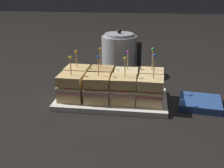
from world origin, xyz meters
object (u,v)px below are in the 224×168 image
(sandwich_back_far_left, at_px, (77,79))
(napkin_stack, at_px, (200,103))
(serving_platter, at_px, (112,99))
(sandwich_front_far_right, at_px, (150,91))
(sandwich_front_center_left, at_px, (97,89))
(sandwich_front_center_right, at_px, (123,90))
(sandwich_back_center_right, at_px, (126,81))
(kettle_steel, at_px, (119,54))
(sandwich_back_center_left, at_px, (102,80))
(sandwich_back_far_right, at_px, (151,82))
(sandwich_front_far_left, at_px, (71,87))

(sandwich_back_far_left, relative_size, napkin_stack, 1.01)
(serving_platter, distance_m, sandwich_front_far_right, 0.15)
(sandwich_front_far_right, bearing_deg, serving_platter, 161.46)
(serving_platter, xyz_separation_m, sandwich_back_far_left, (-0.14, 0.05, 0.05))
(sandwich_front_center_left, xyz_separation_m, sandwich_front_far_right, (0.18, 0.00, 0.00))
(serving_platter, height_order, sandwich_front_center_right, sandwich_front_center_right)
(serving_platter, distance_m, napkin_stack, 0.31)
(sandwich_back_center_right, relative_size, napkin_stack, 1.01)
(sandwich_back_center_right, distance_m, kettle_steel, 0.29)
(sandwich_back_far_left, bearing_deg, sandwich_front_center_left, -44.76)
(serving_platter, xyz_separation_m, sandwich_back_center_left, (-0.05, 0.05, 0.05))
(sandwich_back_center_left, xyz_separation_m, kettle_steel, (0.03, 0.28, 0.03))
(sandwich_back_far_right, bearing_deg, sandwich_back_center_right, 178.67)
(sandwich_back_far_left, relative_size, sandwich_back_center_right, 1.00)
(sandwich_front_center_right, bearing_deg, sandwich_back_center_right, 89.49)
(sandwich_back_center_left, bearing_deg, kettle_steel, 83.09)
(sandwich_back_center_right, distance_m, napkin_stack, 0.27)
(sandwich_front_center_left, relative_size, sandwich_front_far_right, 0.93)
(sandwich_front_far_left, relative_size, sandwich_back_center_right, 1.01)
(sandwich_front_far_right, bearing_deg, sandwich_front_far_left, 179.95)
(sandwich_back_center_left, xyz_separation_m, sandwich_back_far_right, (0.18, -0.00, 0.00))
(sandwich_front_far_left, xyz_separation_m, sandwich_back_center_right, (0.18, 0.09, -0.00))
(napkin_stack, bearing_deg, sandwich_back_center_right, 169.61)
(serving_platter, distance_m, sandwich_back_center_right, 0.08)
(sandwich_front_center_left, bearing_deg, sandwich_back_center_left, 90.84)
(sandwich_front_far_left, bearing_deg, sandwich_back_far_right, 18.03)
(serving_platter, xyz_separation_m, sandwich_back_far_right, (0.14, 0.04, 0.05))
(kettle_steel, bearing_deg, sandwich_back_far_right, -62.08)
(sandwich_front_far_left, bearing_deg, sandwich_back_center_right, 26.66)
(sandwich_front_far_left, height_order, sandwich_back_far_left, sandwich_front_far_left)
(serving_platter, relative_size, sandwich_back_far_left, 2.46)
(sandwich_front_center_right, height_order, sandwich_back_center_left, sandwich_back_center_left)
(sandwich_front_center_left, bearing_deg, serving_platter, 46.80)
(sandwich_front_far_left, height_order, sandwich_front_far_right, sandwich_front_far_right)
(sandwich_front_center_right, relative_size, sandwich_back_far_right, 0.93)
(sandwich_front_far_right, relative_size, sandwich_back_center_right, 1.10)
(napkin_stack, bearing_deg, sandwich_front_far_right, -165.99)
(sandwich_front_center_right, distance_m, sandwich_back_far_right, 0.13)
(sandwich_back_center_left, distance_m, napkin_stack, 0.36)
(sandwich_front_far_left, xyz_separation_m, sandwich_back_center_left, (0.09, 0.09, -0.00))
(serving_platter, distance_m, sandwich_front_center_left, 0.08)
(sandwich_front_far_left, bearing_deg, sandwich_front_center_left, -1.23)
(serving_platter, relative_size, sandwich_front_center_left, 2.39)
(sandwich_back_center_left, distance_m, kettle_steel, 0.28)
(sandwich_back_center_right, bearing_deg, sandwich_front_far_right, -45.68)
(serving_platter, distance_m, sandwich_back_center_left, 0.08)
(sandwich_back_center_left, relative_size, sandwich_back_center_right, 1.06)
(serving_platter, relative_size, sandwich_front_center_right, 2.41)
(napkin_stack, bearing_deg, sandwich_back_far_right, 164.91)
(napkin_stack, bearing_deg, sandwich_front_center_right, -170.88)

